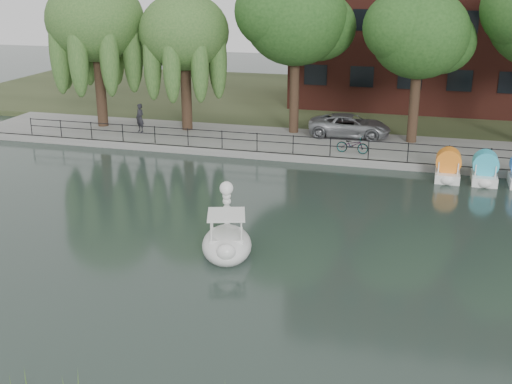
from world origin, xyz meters
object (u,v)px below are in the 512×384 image
at_px(pedestrian, 140,116).
at_px(swan_boat, 227,239).
at_px(minivan, 350,124).
at_px(bicycle, 353,144).

distance_m(pedestrian, swan_boat, 17.94).
height_order(minivan, pedestrian, pedestrian).
height_order(pedestrian, swan_boat, swan_boat).
height_order(minivan, swan_boat, swan_boat).
bearing_deg(swan_boat, pedestrian, 107.75).
xyz_separation_m(minivan, bicycle, (0.64, -3.62, -0.26)).
bearing_deg(swan_boat, minivan, 65.63).
relative_size(minivan, pedestrian, 2.76).
distance_m(bicycle, pedestrian, 13.13).
relative_size(minivan, swan_boat, 1.69).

